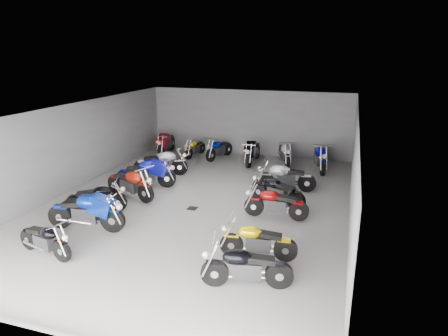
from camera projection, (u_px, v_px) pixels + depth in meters
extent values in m
plane|color=gray|center=(198.00, 203.00, 13.77)|extent=(14.00, 14.00, 0.00)
cube|color=slate|center=(249.00, 123.00, 19.70)|extent=(10.00, 0.10, 3.20)
cube|color=slate|center=(71.00, 148.00, 14.77)|extent=(0.10, 14.00, 3.20)
cube|color=slate|center=(354.00, 172.00, 11.85)|extent=(0.10, 14.00, 3.20)
cube|color=black|center=(196.00, 110.00, 12.85)|extent=(10.00, 14.00, 0.04)
cube|color=black|center=(192.00, 208.00, 13.31)|extent=(0.32, 0.32, 0.01)
cylinder|color=black|center=(62.00, 251.00, 9.93)|extent=(0.58, 0.24, 0.57)
cylinder|color=black|center=(29.00, 239.00, 10.55)|extent=(0.59, 0.25, 0.57)
cube|color=#2D2D30|center=(45.00, 242.00, 10.21)|extent=(0.62, 0.39, 0.36)
ellipsoid|color=black|center=(48.00, 233.00, 10.04)|extent=(0.67, 0.48, 0.32)
cube|color=black|center=(36.00, 230.00, 10.28)|extent=(0.58, 0.36, 0.16)
cylinder|color=black|center=(113.00, 220.00, 11.52)|extent=(0.74, 0.24, 0.73)
cylinder|color=black|center=(61.00, 216.00, 11.79)|extent=(0.74, 0.27, 0.73)
cube|color=#2D2D30|center=(86.00, 215.00, 11.62)|extent=(0.78, 0.44, 0.45)
ellipsoid|color=navy|center=(93.00, 204.00, 11.48)|extent=(0.82, 0.55, 0.41)
cube|color=black|center=(73.00, 204.00, 11.59)|extent=(0.73, 0.41, 0.21)
cylinder|color=black|center=(118.00, 202.00, 13.05)|extent=(0.60, 0.36, 0.61)
cylinder|color=black|center=(75.00, 204.00, 12.90)|extent=(0.61, 0.38, 0.61)
cube|color=#2D2D30|center=(96.00, 200.00, 12.95)|extent=(0.68, 0.51, 0.38)
ellipsoid|color=black|center=(102.00, 191.00, 12.88)|extent=(0.74, 0.61, 0.34)
cube|color=black|center=(86.00, 193.00, 12.84)|extent=(0.63, 0.48, 0.17)
cylinder|color=black|center=(146.00, 193.00, 13.73)|extent=(0.70, 0.35, 0.69)
cylinder|color=black|center=(116.00, 184.00, 14.61)|extent=(0.71, 0.37, 0.69)
cube|color=#2D2D30|center=(130.00, 186.00, 14.14)|extent=(0.77, 0.53, 0.43)
ellipsoid|color=maroon|center=(134.00, 178.00, 13.91)|extent=(0.83, 0.64, 0.39)
cube|color=black|center=(123.00, 176.00, 14.25)|extent=(0.72, 0.49, 0.20)
cylinder|color=black|center=(167.00, 178.00, 15.26)|extent=(0.71, 0.38, 0.71)
cylinder|color=black|center=(125.00, 179.00, 15.20)|extent=(0.72, 0.40, 0.71)
cube|color=#2D2D30|center=(146.00, 176.00, 15.20)|extent=(0.79, 0.56, 0.44)
ellipsoid|color=#0E129F|center=(152.00, 167.00, 15.11)|extent=(0.86, 0.68, 0.40)
cube|color=black|center=(136.00, 168.00, 15.09)|extent=(0.74, 0.52, 0.20)
cylinder|color=black|center=(180.00, 167.00, 16.76)|extent=(0.69, 0.40, 0.69)
cylinder|color=black|center=(142.00, 168.00, 16.63)|extent=(0.70, 0.42, 0.69)
cube|color=#2D2D30|center=(161.00, 165.00, 16.66)|extent=(0.78, 0.57, 0.43)
ellipsoid|color=silver|center=(166.00, 157.00, 16.58)|extent=(0.85, 0.68, 0.39)
cube|color=black|center=(152.00, 158.00, 16.54)|extent=(0.73, 0.53, 0.20)
cylinder|color=black|center=(215.00, 273.00, 8.90)|extent=(0.64, 0.28, 0.63)
cylinder|color=black|center=(279.00, 275.00, 8.81)|extent=(0.65, 0.30, 0.63)
cube|color=#2D2D30|center=(247.00, 270.00, 8.83)|extent=(0.69, 0.44, 0.40)
ellipsoid|color=black|center=(237.00, 257.00, 8.75)|extent=(0.75, 0.55, 0.36)
cube|color=black|center=(262.00, 259.00, 8.73)|extent=(0.65, 0.41, 0.18)
cylinder|color=black|center=(232.00, 245.00, 10.21)|extent=(0.61, 0.19, 0.60)
cylinder|color=black|center=(285.00, 250.00, 9.95)|extent=(0.62, 0.21, 0.60)
cube|color=#2D2D30|center=(258.00, 244.00, 10.06)|extent=(0.64, 0.35, 0.38)
ellipsoid|color=#D2B203|center=(250.00, 232.00, 10.01)|extent=(0.68, 0.45, 0.34)
cube|color=black|center=(271.00, 235.00, 9.92)|extent=(0.60, 0.33, 0.17)
cylinder|color=black|center=(254.00, 206.00, 12.67)|extent=(0.63, 0.14, 0.62)
cylinder|color=black|center=(299.00, 211.00, 12.29)|extent=(0.63, 0.16, 0.62)
cube|color=#2D2D30|center=(276.00, 206.00, 12.45)|extent=(0.64, 0.31, 0.39)
ellipsoid|color=maroon|center=(270.00, 196.00, 12.42)|extent=(0.67, 0.41, 0.35)
cube|color=black|center=(287.00, 199.00, 12.29)|extent=(0.60, 0.29, 0.18)
cylinder|color=black|center=(259.00, 191.00, 13.98)|extent=(0.64, 0.35, 0.64)
cylinder|color=black|center=(296.00, 201.00, 13.11)|extent=(0.65, 0.37, 0.64)
cube|color=#2D2D30|center=(277.00, 193.00, 13.52)|extent=(0.71, 0.51, 0.40)
ellipsoid|color=black|center=(272.00, 183.00, 13.56)|extent=(0.78, 0.61, 0.36)
cube|color=black|center=(286.00, 187.00, 13.25)|extent=(0.67, 0.48, 0.18)
cylinder|color=black|center=(265.00, 181.00, 14.98)|extent=(0.69, 0.25, 0.68)
cylinder|color=black|center=(307.00, 183.00, 14.78)|extent=(0.70, 0.27, 0.68)
cube|color=#2D2D30|center=(286.00, 179.00, 14.85)|extent=(0.73, 0.43, 0.42)
ellipsoid|color=#A0A0A5|center=(280.00, 170.00, 14.78)|extent=(0.78, 0.54, 0.38)
cube|color=black|center=(296.00, 172.00, 14.72)|extent=(0.69, 0.40, 0.19)
cylinder|color=black|center=(161.00, 150.00, 19.46)|extent=(0.22, 0.72, 0.71)
cylinder|color=black|center=(171.00, 143.00, 20.97)|extent=(0.24, 0.72, 0.71)
cube|color=#2D2D30|center=(166.00, 144.00, 20.18)|extent=(0.41, 0.75, 0.44)
ellipsoid|color=maroon|center=(164.00, 139.00, 19.85)|extent=(0.52, 0.80, 0.40)
cube|color=black|center=(168.00, 137.00, 20.42)|extent=(0.38, 0.70, 0.20)
cylinder|color=black|center=(189.00, 154.00, 19.11)|extent=(0.19, 0.58, 0.57)
cylinder|color=black|center=(201.00, 148.00, 20.23)|extent=(0.20, 0.58, 0.57)
cube|color=#2D2D30|center=(195.00, 149.00, 19.64)|extent=(0.34, 0.61, 0.36)
ellipsoid|color=yellow|center=(193.00, 144.00, 19.39)|extent=(0.43, 0.64, 0.32)
cube|color=black|center=(198.00, 143.00, 19.82)|extent=(0.31, 0.57, 0.16)
cylinder|color=black|center=(211.00, 155.00, 18.72)|extent=(0.30, 0.64, 0.63)
cylinder|color=black|center=(228.00, 149.00, 19.85)|extent=(0.32, 0.64, 0.63)
cube|color=#2D2D30|center=(219.00, 150.00, 19.25)|extent=(0.46, 0.69, 0.39)
ellipsoid|color=#041365|center=(217.00, 145.00, 18.99)|extent=(0.56, 0.75, 0.35)
cube|color=black|center=(223.00, 143.00, 19.42)|extent=(0.43, 0.65, 0.18)
cylinder|color=black|center=(249.00, 160.00, 17.75)|extent=(0.15, 0.72, 0.72)
cylinder|color=black|center=(257.00, 151.00, 19.24)|extent=(0.18, 0.72, 0.72)
cube|color=#2D2D30|center=(253.00, 153.00, 18.46)|extent=(0.35, 0.73, 0.45)
ellipsoid|color=black|center=(252.00, 147.00, 18.13)|extent=(0.46, 0.77, 0.40)
cube|color=black|center=(255.00, 145.00, 18.70)|extent=(0.32, 0.69, 0.20)
cylinder|color=black|center=(287.00, 161.00, 17.66)|extent=(0.35, 0.67, 0.66)
cylinder|color=black|center=(281.00, 153.00, 19.10)|extent=(0.37, 0.68, 0.66)
cube|color=#2D2D30|center=(284.00, 155.00, 18.35)|extent=(0.52, 0.74, 0.42)
ellipsoid|color=#A9AAB1|center=(286.00, 149.00, 18.04)|extent=(0.63, 0.80, 0.37)
cube|color=black|center=(283.00, 147.00, 18.59)|extent=(0.49, 0.69, 0.19)
cylinder|color=black|center=(323.00, 167.00, 16.66)|extent=(0.31, 0.75, 0.74)
cylinder|color=black|center=(317.00, 157.00, 18.25)|extent=(0.33, 0.75, 0.74)
cube|color=#2D2D30|center=(320.00, 159.00, 17.42)|extent=(0.50, 0.80, 0.46)
ellipsoid|color=#070996|center=(321.00, 153.00, 17.07)|extent=(0.62, 0.86, 0.41)
cube|color=black|center=(319.00, 150.00, 17.68)|extent=(0.47, 0.75, 0.21)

